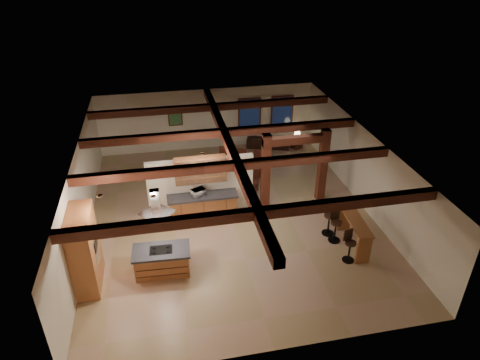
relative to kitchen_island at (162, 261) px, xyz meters
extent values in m
plane|color=tan|center=(2.57, 2.55, -0.43)|extent=(12.00, 12.00, 0.00)
plane|color=silver|center=(2.57, 8.55, 1.02)|extent=(10.00, 0.00, 10.00)
plane|color=silver|center=(2.57, -3.45, 1.02)|extent=(10.00, 0.00, 10.00)
plane|color=silver|center=(-2.43, 2.55, 1.02)|extent=(0.00, 12.00, 12.00)
plane|color=silver|center=(7.57, 2.55, 1.02)|extent=(0.00, 12.00, 12.00)
plane|color=#342010|center=(2.57, 2.55, 2.47)|extent=(12.00, 12.00, 0.00)
cube|color=#391A0E|center=(2.57, -1.45, 2.33)|extent=(10.00, 0.25, 0.28)
cube|color=#391A0E|center=(2.57, 1.25, 2.33)|extent=(10.00, 0.25, 0.28)
cube|color=#391A0E|center=(2.57, 3.85, 2.33)|extent=(10.00, 0.25, 0.28)
cube|color=#391A0E|center=(2.57, 6.55, 2.33)|extent=(10.00, 0.25, 0.28)
cube|color=#391A0E|center=(2.57, 2.55, 2.33)|extent=(0.28, 12.00, 0.28)
cube|color=#391A0E|center=(3.97, 3.05, 1.02)|extent=(0.30, 0.30, 2.90)
cube|color=#391A0E|center=(6.17, 3.05, 1.02)|extent=(0.30, 0.30, 2.90)
cube|color=#391A0E|center=(5.07, 3.05, 2.17)|extent=(2.50, 0.28, 0.28)
cube|color=silver|center=(1.57, 3.05, 0.67)|extent=(3.80, 0.18, 2.20)
cube|color=#925E2F|center=(-2.10, -0.05, 0.77)|extent=(0.64, 1.60, 2.40)
cube|color=silver|center=(-1.80, -0.05, 0.72)|extent=(0.06, 0.62, 0.95)
cube|color=black|center=(-1.76, -0.05, 0.92)|extent=(0.01, 0.50, 0.28)
cube|color=#925E2F|center=(1.57, 2.66, 0.00)|extent=(2.40, 0.60, 0.86)
cube|color=black|center=(1.57, 2.66, 0.47)|extent=(2.50, 0.66, 0.08)
cube|color=#925E2F|center=(1.57, 2.87, 1.42)|extent=(1.80, 0.34, 0.95)
cube|color=silver|center=(1.57, 2.69, 1.42)|extent=(1.74, 0.02, 0.90)
pyramid|color=silver|center=(0.00, 0.00, 1.30)|extent=(1.10, 1.10, 0.45)
cube|color=silver|center=(0.00, 0.00, 2.11)|extent=(0.26, 0.22, 0.73)
cube|color=#391A0E|center=(4.57, 8.49, 1.07)|extent=(1.10, 0.05, 1.70)
cube|color=black|center=(4.57, 8.46, 1.07)|extent=(0.95, 0.02, 1.55)
cube|color=#391A0E|center=(6.17, 8.49, 1.07)|extent=(1.10, 0.05, 1.70)
cube|color=black|center=(6.17, 8.46, 1.07)|extent=(0.95, 0.02, 1.55)
cube|color=#391A0E|center=(1.07, 8.49, 1.27)|extent=(0.65, 0.04, 0.85)
cube|color=#25582E|center=(1.07, 8.46, 1.27)|extent=(0.55, 0.01, 0.75)
cylinder|color=silver|center=(-0.03, -0.25, 2.44)|extent=(0.16, 0.16, 0.03)
cylinder|color=silver|center=(1.57, 2.05, 2.44)|extent=(0.16, 0.16, 0.03)
cylinder|color=silver|center=(-1.43, 0.05, 2.44)|extent=(0.16, 0.16, 0.03)
cube|color=#925E2F|center=(0.00, 0.00, -0.04)|extent=(1.64, 0.88, 0.76)
cube|color=black|center=(0.00, 0.00, 0.37)|extent=(1.75, 0.99, 0.07)
cube|color=black|center=(0.00, 0.00, 0.41)|extent=(0.69, 0.48, 0.02)
imported|color=#421A10|center=(3.35, 5.02, -0.10)|extent=(2.10, 1.70, 0.65)
imported|color=black|center=(5.41, 8.05, -0.13)|extent=(2.19, 1.39, 0.60)
imported|color=silver|center=(1.44, 2.66, 0.64)|extent=(0.56, 0.48, 0.26)
cube|color=#925E2F|center=(6.19, 0.06, 0.58)|extent=(0.64, 2.00, 0.06)
cube|color=#925E2F|center=(6.12, -0.83, 0.07)|extent=(0.45, 0.13, 0.99)
cube|color=#925E2F|center=(6.25, 0.94, 0.07)|extent=(0.45, 0.13, 0.99)
cube|color=#391A0E|center=(6.72, 7.64, -0.16)|extent=(0.57, 0.57, 0.54)
cylinder|color=black|center=(6.72, 7.64, 0.20)|extent=(0.06, 0.06, 0.17)
cone|color=#FFD999|center=(6.72, 7.64, 0.37)|extent=(0.30, 0.30, 0.19)
cylinder|color=black|center=(5.75, -0.63, 0.26)|extent=(0.34, 0.34, 0.07)
cube|color=black|center=(5.71, -0.48, 0.48)|extent=(0.32, 0.11, 0.38)
cylinder|color=black|center=(5.75, -0.63, -0.08)|extent=(0.06, 0.06, 0.67)
cylinder|color=black|center=(5.75, -0.63, -0.41)|extent=(0.38, 0.38, 0.03)
cylinder|color=black|center=(5.71, 0.41, 0.31)|extent=(0.37, 0.37, 0.07)
cube|color=black|center=(5.70, 0.58, 0.54)|extent=(0.35, 0.06, 0.41)
cylinder|color=black|center=(5.71, 0.41, -0.06)|extent=(0.06, 0.06, 0.71)
cylinder|color=black|center=(5.71, 0.41, -0.41)|extent=(0.41, 0.41, 0.03)
cylinder|color=black|center=(5.64, 0.82, 0.33)|extent=(0.38, 0.38, 0.07)
cube|color=black|center=(5.71, 0.99, 0.57)|extent=(0.34, 0.18, 0.42)
cylinder|color=black|center=(5.64, 0.82, -0.05)|extent=(0.06, 0.06, 0.73)
cylinder|color=black|center=(5.64, 0.82, -0.40)|extent=(0.42, 0.42, 0.03)
cube|color=#391A0E|center=(2.38, 4.65, 0.05)|extent=(0.59, 0.59, 0.06)
cube|color=#391A0E|center=(2.47, 4.85, 0.44)|extent=(0.43, 0.23, 0.79)
cylinder|color=#391A0E|center=(2.14, 4.56, -0.20)|extent=(0.05, 0.05, 0.44)
cylinder|color=#391A0E|center=(2.47, 4.41, -0.20)|extent=(0.05, 0.05, 0.44)
cylinder|color=#391A0E|center=(2.29, 4.88, -0.20)|extent=(0.05, 0.05, 0.44)
cylinder|color=#391A0E|center=(2.61, 4.74, -0.20)|extent=(0.05, 0.05, 0.44)
cube|color=#391A0E|center=(2.98, 5.99, 0.05)|extent=(0.59, 0.59, 0.06)
cube|color=#391A0E|center=(2.89, 5.79, 0.44)|extent=(0.43, 0.23, 0.79)
cylinder|color=#391A0E|center=(3.22, 6.08, -0.20)|extent=(0.05, 0.05, 0.44)
cylinder|color=#391A0E|center=(2.89, 6.23, -0.20)|extent=(0.05, 0.05, 0.44)
cylinder|color=#391A0E|center=(3.07, 5.76, -0.20)|extent=(0.05, 0.05, 0.44)
cylinder|color=#391A0E|center=(2.75, 5.90, -0.20)|extent=(0.05, 0.05, 0.44)
cube|color=#391A0E|center=(3.05, 4.34, 0.05)|extent=(0.59, 0.59, 0.06)
cube|color=#391A0E|center=(3.14, 4.55, 0.44)|extent=(0.43, 0.23, 0.79)
cylinder|color=#391A0E|center=(2.81, 4.25, -0.20)|extent=(0.05, 0.05, 0.44)
cylinder|color=#391A0E|center=(3.14, 4.11, -0.20)|extent=(0.05, 0.05, 0.44)
cylinder|color=#391A0E|center=(2.96, 4.58, -0.20)|extent=(0.05, 0.05, 0.44)
cylinder|color=#391A0E|center=(3.29, 4.43, -0.20)|extent=(0.05, 0.05, 0.44)
cube|color=#391A0E|center=(3.66, 5.69, 0.05)|extent=(0.59, 0.59, 0.06)
cube|color=#391A0E|center=(3.57, 5.49, 0.44)|extent=(0.43, 0.23, 0.79)
cylinder|color=#391A0E|center=(3.89, 5.78, -0.20)|extent=(0.05, 0.05, 0.44)
cylinder|color=#391A0E|center=(3.57, 5.93, -0.20)|extent=(0.05, 0.05, 0.44)
cylinder|color=#391A0E|center=(3.75, 5.45, -0.20)|extent=(0.05, 0.05, 0.44)
cylinder|color=#391A0E|center=(3.42, 5.60, -0.20)|extent=(0.05, 0.05, 0.44)
cube|color=#391A0E|center=(3.72, 4.04, 0.05)|extent=(0.59, 0.59, 0.06)
cube|color=#391A0E|center=(3.81, 4.24, 0.44)|extent=(0.43, 0.23, 0.79)
cylinder|color=#391A0E|center=(3.48, 3.95, -0.20)|extent=(0.05, 0.05, 0.44)
cylinder|color=#391A0E|center=(3.81, 3.80, -0.20)|extent=(0.05, 0.05, 0.44)
cylinder|color=#391A0E|center=(3.63, 4.28, -0.20)|extent=(0.05, 0.05, 0.44)
cylinder|color=#391A0E|center=(3.96, 4.13, -0.20)|extent=(0.05, 0.05, 0.44)
cube|color=#391A0E|center=(4.33, 5.39, 0.05)|extent=(0.59, 0.59, 0.06)
cube|color=#391A0E|center=(4.24, 5.18, 0.44)|extent=(0.43, 0.23, 0.79)
cylinder|color=#391A0E|center=(4.57, 5.48, -0.20)|extent=(0.05, 0.05, 0.44)
cylinder|color=#391A0E|center=(4.24, 5.62, -0.20)|extent=(0.05, 0.05, 0.44)
cylinder|color=#391A0E|center=(4.42, 5.15, -0.20)|extent=(0.05, 0.05, 0.44)
cylinder|color=#391A0E|center=(4.09, 5.30, -0.20)|extent=(0.05, 0.05, 0.44)
camera|label=1|loc=(0.33, -10.23, 8.48)|focal=32.00mm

